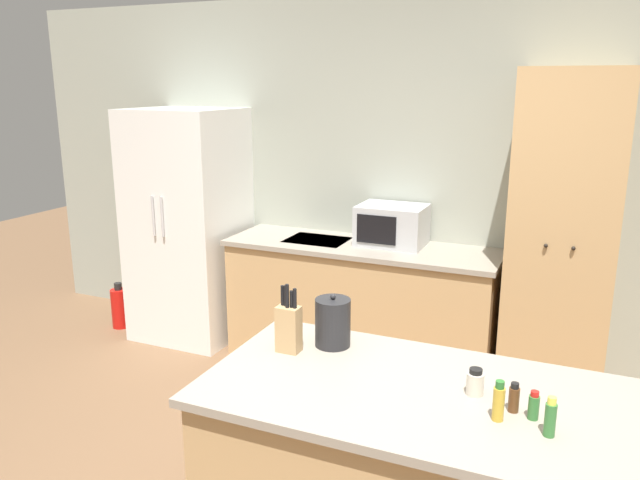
{
  "coord_description": "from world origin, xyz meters",
  "views": [
    {
      "loc": [
        0.9,
        -2.02,
        2.0
      ],
      "look_at": [
        -0.6,
        1.4,
        1.05
      ],
      "focal_mm": 35.0,
      "sensor_mm": 36.0,
      "label": 1
    }
  ],
  "objects_px": {
    "refrigerator": "(188,225)",
    "microwave": "(392,225)",
    "spice_bottle_tall_dark": "(550,418)",
    "fire_extinguisher": "(120,308)",
    "spice_bottle_short_red": "(475,383)",
    "kettle": "(333,322)",
    "spice_bottle_amber_oil": "(499,402)",
    "pantry_cabinet": "(562,241)",
    "spice_bottle_pale_salt": "(534,406)",
    "spice_bottle_green_herb": "(514,398)",
    "knife_block": "(289,327)"
  },
  "relations": [
    {
      "from": "pantry_cabinet",
      "to": "spice_bottle_green_herb",
      "type": "bearing_deg",
      "value": -91.29
    },
    {
      "from": "fire_extinguisher",
      "to": "pantry_cabinet",
      "type": "bearing_deg",
      "value": 3.4
    },
    {
      "from": "knife_block",
      "to": "spice_bottle_green_herb",
      "type": "xyz_separation_m",
      "value": [
        0.94,
        -0.13,
        -0.06
      ]
    },
    {
      "from": "spice_bottle_tall_dark",
      "to": "spice_bottle_pale_salt",
      "type": "height_order",
      "value": "spice_bottle_tall_dark"
    },
    {
      "from": "spice_bottle_short_red",
      "to": "spice_bottle_pale_salt",
      "type": "height_order",
      "value": "same"
    },
    {
      "from": "spice_bottle_tall_dark",
      "to": "spice_bottle_short_red",
      "type": "xyz_separation_m",
      "value": [
        -0.27,
        0.18,
        -0.02
      ]
    },
    {
      "from": "spice_bottle_pale_salt",
      "to": "spice_bottle_short_red",
      "type": "bearing_deg",
      "value": 156.4
    },
    {
      "from": "spice_bottle_tall_dark",
      "to": "spice_bottle_short_red",
      "type": "height_order",
      "value": "spice_bottle_tall_dark"
    },
    {
      "from": "spice_bottle_short_red",
      "to": "spice_bottle_green_herb",
      "type": "distance_m",
      "value": 0.16
    },
    {
      "from": "pantry_cabinet",
      "to": "knife_block",
      "type": "distance_m",
      "value": 2.07
    },
    {
      "from": "spice_bottle_pale_salt",
      "to": "kettle",
      "type": "relative_size",
      "value": 0.44
    },
    {
      "from": "refrigerator",
      "to": "spice_bottle_pale_salt",
      "type": "xyz_separation_m",
      "value": [
        2.77,
        -1.94,
        0.04
      ]
    },
    {
      "from": "refrigerator",
      "to": "spice_bottle_amber_oil",
      "type": "relative_size",
      "value": 12.53
    },
    {
      "from": "refrigerator",
      "to": "microwave",
      "type": "height_order",
      "value": "refrigerator"
    },
    {
      "from": "spice_bottle_tall_dark",
      "to": "spice_bottle_pale_salt",
      "type": "distance_m",
      "value": 0.11
    },
    {
      "from": "refrigerator",
      "to": "microwave",
      "type": "bearing_deg",
      "value": 5.4
    },
    {
      "from": "spice_bottle_amber_oil",
      "to": "spice_bottle_green_herb",
      "type": "relative_size",
      "value": 1.34
    },
    {
      "from": "fire_extinguisher",
      "to": "microwave",
      "type": "bearing_deg",
      "value": 7.71
    },
    {
      "from": "fire_extinguisher",
      "to": "refrigerator",
      "type": "bearing_deg",
      "value": 13.57
    },
    {
      "from": "microwave",
      "to": "spice_bottle_short_red",
      "type": "bearing_deg",
      "value": -64.84
    },
    {
      "from": "microwave",
      "to": "spice_bottle_short_red",
      "type": "distance_m",
      "value": 2.21
    },
    {
      "from": "spice_bottle_short_red",
      "to": "spice_bottle_pale_salt",
      "type": "bearing_deg",
      "value": -23.6
    },
    {
      "from": "kettle",
      "to": "spice_bottle_amber_oil",
      "type": "bearing_deg",
      "value": -24.86
    },
    {
      "from": "microwave",
      "to": "kettle",
      "type": "relative_size",
      "value": 1.99
    },
    {
      "from": "spice_bottle_tall_dark",
      "to": "pantry_cabinet",
      "type": "bearing_deg",
      "value": 92.24
    },
    {
      "from": "knife_block",
      "to": "fire_extinguisher",
      "type": "height_order",
      "value": "knife_block"
    },
    {
      "from": "refrigerator",
      "to": "kettle",
      "type": "distance_m",
      "value": 2.53
    },
    {
      "from": "pantry_cabinet",
      "to": "spice_bottle_pale_salt",
      "type": "height_order",
      "value": "pantry_cabinet"
    },
    {
      "from": "refrigerator",
      "to": "spice_bottle_green_herb",
      "type": "distance_m",
      "value": 3.31
    },
    {
      "from": "spice_bottle_green_herb",
      "to": "fire_extinguisher",
      "type": "relative_size",
      "value": 0.28
    },
    {
      "from": "spice_bottle_green_herb",
      "to": "spice_bottle_pale_salt",
      "type": "height_order",
      "value": "spice_bottle_green_herb"
    },
    {
      "from": "refrigerator",
      "to": "spice_bottle_green_herb",
      "type": "xyz_separation_m",
      "value": [
        2.7,
        -1.91,
        0.04
      ]
    },
    {
      "from": "spice_bottle_tall_dark",
      "to": "spice_bottle_amber_oil",
      "type": "height_order",
      "value": "spice_bottle_amber_oil"
    },
    {
      "from": "knife_block",
      "to": "spice_bottle_amber_oil",
      "type": "relative_size",
      "value": 2.09
    },
    {
      "from": "microwave",
      "to": "fire_extinguisher",
      "type": "height_order",
      "value": "microwave"
    },
    {
      "from": "spice_bottle_short_red",
      "to": "kettle",
      "type": "relative_size",
      "value": 0.43
    },
    {
      "from": "spice_bottle_pale_salt",
      "to": "spice_bottle_green_herb",
      "type": "bearing_deg",
      "value": 160.36
    },
    {
      "from": "spice_bottle_tall_dark",
      "to": "kettle",
      "type": "relative_size",
      "value": 0.59
    },
    {
      "from": "refrigerator",
      "to": "kettle",
      "type": "xyz_separation_m",
      "value": [
        1.91,
        -1.65,
        0.09
      ]
    },
    {
      "from": "spice_bottle_green_herb",
      "to": "spice_bottle_tall_dark",
      "type": "bearing_deg",
      "value": -42.17
    },
    {
      "from": "refrigerator",
      "to": "fire_extinguisher",
      "type": "relative_size",
      "value": 4.67
    },
    {
      "from": "spice_bottle_tall_dark",
      "to": "spice_bottle_short_red",
      "type": "bearing_deg",
      "value": 145.99
    },
    {
      "from": "pantry_cabinet",
      "to": "spice_bottle_pale_salt",
      "type": "relative_size",
      "value": 20.34
    },
    {
      "from": "refrigerator",
      "to": "microwave",
      "type": "relative_size",
      "value": 3.88
    },
    {
      "from": "spice_bottle_short_red",
      "to": "spice_bottle_amber_oil",
      "type": "bearing_deg",
      "value": -55.26
    },
    {
      "from": "refrigerator",
      "to": "spice_bottle_amber_oil",
      "type": "height_order",
      "value": "refrigerator"
    },
    {
      "from": "refrigerator",
      "to": "pantry_cabinet",
      "type": "height_order",
      "value": "pantry_cabinet"
    },
    {
      "from": "spice_bottle_tall_dark",
      "to": "fire_extinguisher",
      "type": "relative_size",
      "value": 0.36
    },
    {
      "from": "spice_bottle_pale_salt",
      "to": "fire_extinguisher",
      "type": "height_order",
      "value": "spice_bottle_pale_salt"
    },
    {
      "from": "refrigerator",
      "to": "spice_bottle_tall_dark",
      "type": "height_order",
      "value": "refrigerator"
    }
  ]
}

